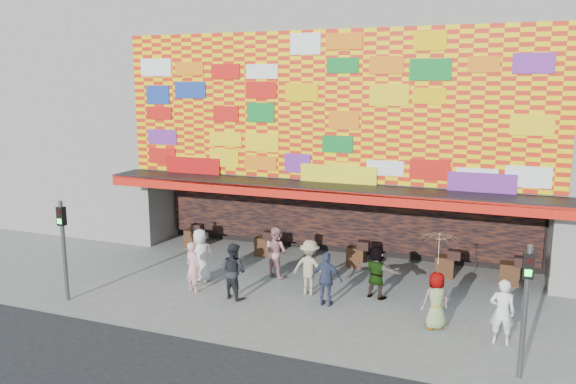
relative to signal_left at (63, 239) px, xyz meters
name	(u,v)px	position (x,y,z in m)	size (l,w,h in m)	color
ground	(281,311)	(6.20, 1.50, -1.86)	(90.00, 90.00, 0.00)	slate
shop_building	(357,111)	(6.20, 9.68, 3.37)	(15.20, 9.40, 10.00)	gray
neighbor_left	(89,90)	(-6.80, 9.50, 4.14)	(11.00, 8.00, 12.00)	gray
signal_left	(63,239)	(0.00, 0.00, 0.00)	(0.22, 0.20, 3.00)	#59595B
signal_right	(526,297)	(12.40, 0.00, 0.00)	(0.22, 0.20, 3.00)	#59595B
ped_a	(200,255)	(2.88, 2.83, -0.99)	(0.85, 0.55, 1.73)	silver
ped_b	(193,267)	(3.12, 1.96, -1.07)	(0.58, 0.38, 1.58)	pink
ped_c	(233,271)	(4.52, 1.93, -1.02)	(0.82, 0.64, 1.69)	black
ped_d	(310,267)	(6.52, 3.04, -1.02)	(1.09, 0.62, 1.68)	#9B9270
ped_e	(327,279)	(7.27, 2.36, -1.07)	(0.92, 0.38, 1.58)	#343B5B
ped_f	(377,272)	(8.48, 3.47, -1.06)	(1.48, 0.47, 1.59)	gray
ped_g	(436,300)	(10.38, 1.92, -1.10)	(0.74, 0.48, 1.52)	gray
ped_h	(502,312)	(11.98, 1.58, -1.03)	(0.60, 0.40, 1.66)	white
ped_i	(276,252)	(4.97, 4.12, -1.01)	(0.82, 0.64, 1.69)	#C37E83
parasol	(439,249)	(10.38, 1.92, 0.29)	(1.00, 1.01, 1.84)	#DBB78A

